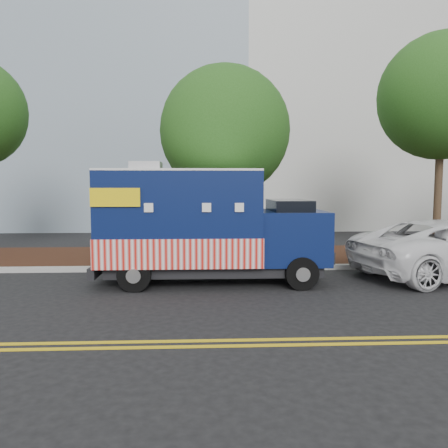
{
  "coord_description": "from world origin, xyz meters",
  "views": [
    {
      "loc": [
        -0.39,
        -11.29,
        2.5
      ],
      "look_at": [
        0.18,
        0.6,
        1.45
      ],
      "focal_mm": 35.0,
      "sensor_mm": 36.0,
      "label": 1
    }
  ],
  "objects": [
    {
      "name": "ground",
      "position": [
        0.0,
        0.0,
        0.0
      ],
      "size": [
        120.0,
        120.0,
        0.0
      ],
      "primitive_type": "plane",
      "color": "black",
      "rests_on": "ground"
    },
    {
      "name": "curb",
      "position": [
        0.0,
        1.4,
        0.07
      ],
      "size": [
        120.0,
        0.18,
        0.15
      ],
      "primitive_type": "cube",
      "color": "#9E9E99",
      "rests_on": "ground"
    },
    {
      "name": "mulch_strip",
      "position": [
        0.0,
        3.5,
        0.07
      ],
      "size": [
        120.0,
        4.0,
        0.15
      ],
      "primitive_type": "cube",
      "color": "black",
      "rests_on": "ground"
    },
    {
      "name": "centerline_near",
      "position": [
        0.0,
        -4.45,
        0.01
      ],
      "size": [
        120.0,
        0.1,
        0.01
      ],
      "primitive_type": "cube",
      "color": "gold",
      "rests_on": "ground"
    },
    {
      "name": "centerline_far",
      "position": [
        0.0,
        -4.7,
        0.01
      ],
      "size": [
        120.0,
        0.1,
        0.01
      ],
      "primitive_type": "cube",
      "color": "gold",
      "rests_on": "ground"
    },
    {
      "name": "office_building",
      "position": [
        2.0,
        22.0,
        15.2
      ],
      "size": [
        46.0,
        20.0,
        30.4
      ],
      "color": "silver",
      "rests_on": "ground"
    },
    {
      "name": "tree_b",
      "position": [
        0.32,
        3.02,
        4.25
      ],
      "size": [
        4.2,
        4.2,
        6.36
      ],
      "color": "#38281C",
      "rests_on": "ground"
    },
    {
      "name": "tree_c",
      "position": [
        7.77,
        3.54,
        5.52
      ],
      "size": [
        4.29,
        4.29,
        7.67
      ],
      "color": "#38281C",
      "rests_on": "ground"
    },
    {
      "name": "sign_post",
      "position": [
        -1.08,
        1.55,
        1.2
      ],
      "size": [
        0.06,
        0.06,
        2.4
      ],
      "primitive_type": "cube",
      "color": "#473828",
      "rests_on": "ground"
    },
    {
      "name": "food_truck",
      "position": [
        -0.46,
        -0.1,
        1.4
      ],
      "size": [
        5.89,
        2.29,
        3.09
      ],
      "rotation": [
        0.0,
        0.0,
        -0.0
      ],
      "color": "black",
      "rests_on": "ground"
    }
  ]
}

